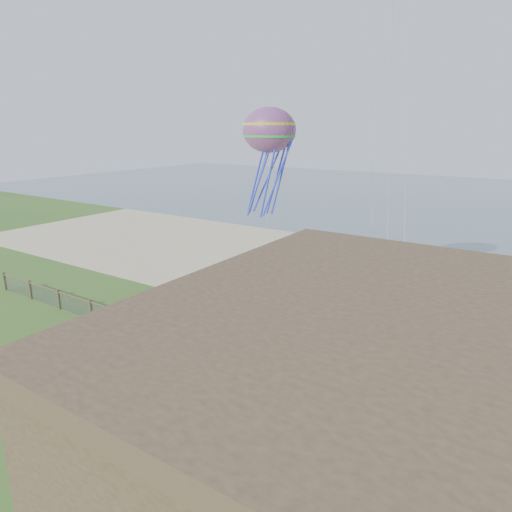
% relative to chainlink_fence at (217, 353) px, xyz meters
% --- Properties ---
extents(ground, '(160.00, 160.00, 0.00)m').
position_rel_chainlink_fence_xyz_m(ground, '(0.00, -6.00, -0.55)').
color(ground, '#316322').
rests_on(ground, ground).
extents(sand_beach, '(72.00, 20.00, 0.02)m').
position_rel_chainlink_fence_xyz_m(sand_beach, '(0.00, 16.00, -0.55)').
color(sand_beach, '#C7B890').
rests_on(sand_beach, ground).
extents(ocean, '(160.00, 68.00, 0.02)m').
position_rel_chainlink_fence_xyz_m(ocean, '(0.00, 60.00, -0.55)').
color(ocean, slate).
rests_on(ocean, ground).
extents(chainlink_fence, '(36.20, 0.20, 1.25)m').
position_rel_chainlink_fence_xyz_m(chainlink_fence, '(0.00, 0.00, 0.00)').
color(chainlink_fence, '#483C28').
rests_on(chainlink_fence, ground).
extents(picnic_table, '(2.40, 2.13, 0.84)m').
position_rel_chainlink_fence_xyz_m(picnic_table, '(8.33, -3.45, -0.13)').
color(picnic_table, brown).
rests_on(picnic_table, ground).
extents(octopus_kite, '(4.32, 3.70, 7.49)m').
position_rel_chainlink_fence_xyz_m(octopus_kite, '(-4.07, 10.91, 7.90)').
color(octopus_kite, orange).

